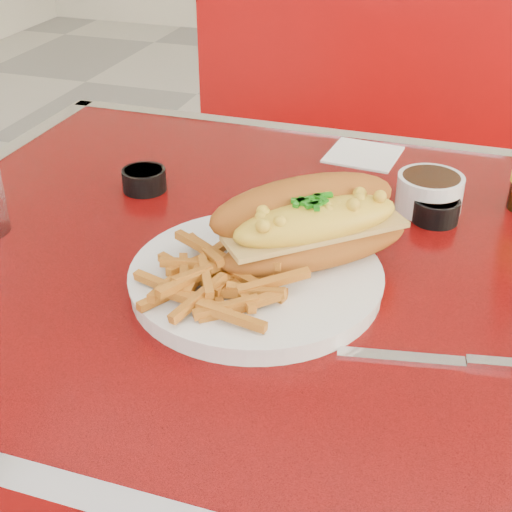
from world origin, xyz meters
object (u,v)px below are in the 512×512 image
(mac_hoagie, at_px, (311,224))
(fork, at_px, (322,261))
(gravy_ramekin, at_px, (429,192))
(sauce_cup_right, at_px, (436,209))
(booth_bench_far, at_px, (409,266))
(knife, at_px, (456,361))
(dinner_plate, at_px, (256,278))
(sauce_cup_left, at_px, (144,179))
(diner_table, at_px, (351,371))

(mac_hoagie, bearing_deg, fork, -57.32)
(gravy_ramekin, xyz_separation_m, sauce_cup_right, (0.01, -0.03, -0.01))
(booth_bench_far, distance_m, knife, 1.08)
(booth_bench_far, relative_size, gravy_ramekin, 10.50)
(dinner_plate, distance_m, sauce_cup_right, 0.28)
(mac_hoagie, relative_size, gravy_ramekin, 2.13)
(booth_bench_far, xyz_separation_m, dinner_plate, (-0.10, -0.89, 0.49))
(sauce_cup_right, bearing_deg, gravy_ramekin, 113.31)
(fork, distance_m, sauce_cup_left, 0.32)
(booth_bench_far, distance_m, gravy_ramekin, 0.82)
(booth_bench_far, relative_size, fork, 9.11)
(dinner_plate, relative_size, sauce_cup_left, 5.64)
(fork, relative_size, sauce_cup_left, 2.02)
(sauce_cup_left, xyz_separation_m, knife, (0.45, -0.25, -0.01))
(mac_hoagie, height_order, gravy_ramekin, mac_hoagie)
(diner_table, distance_m, gravy_ramekin, 0.26)
(diner_table, xyz_separation_m, gravy_ramekin, (0.06, 0.17, 0.19))
(diner_table, relative_size, dinner_plate, 3.35)
(sauce_cup_left, relative_size, sauce_cup_right, 0.96)
(fork, distance_m, knife, 0.20)
(sauce_cup_right, bearing_deg, knife, -79.88)
(mac_hoagie, height_order, knife, mac_hoagie)
(sauce_cup_right, bearing_deg, fork, -121.58)
(fork, xyz_separation_m, gravy_ramekin, (0.10, 0.21, 0.01))
(fork, bearing_deg, sauce_cup_left, 70.07)
(booth_bench_far, bearing_deg, fork, -92.59)
(booth_bench_far, xyz_separation_m, fork, (-0.04, -0.85, 0.50))
(dinner_plate, bearing_deg, booth_bench_far, 83.44)
(booth_bench_far, relative_size, sauce_cup_right, 17.70)
(diner_table, relative_size, fork, 9.33)
(booth_bench_far, xyz_separation_m, sauce_cup_left, (-0.33, -0.71, 0.50))
(dinner_plate, bearing_deg, sauce_cup_left, 140.57)
(diner_table, xyz_separation_m, knife, (0.12, -0.15, 0.16))
(fork, relative_size, knife, 0.68)
(sauce_cup_left, bearing_deg, diner_table, -17.56)
(diner_table, xyz_separation_m, sauce_cup_right, (0.07, 0.14, 0.18))
(fork, bearing_deg, knife, -118.53)
(booth_bench_far, height_order, gravy_ramekin, booth_bench_far)
(gravy_ramekin, height_order, sauce_cup_left, gravy_ramekin)
(mac_hoagie, bearing_deg, booth_bench_far, 45.31)
(sauce_cup_left, distance_m, sauce_cup_right, 0.40)
(mac_hoagie, bearing_deg, sauce_cup_left, 112.44)
(booth_bench_far, height_order, sauce_cup_left, booth_bench_far)
(booth_bench_far, relative_size, dinner_plate, 3.27)
(sauce_cup_left, relative_size, knife, 0.34)
(booth_bench_far, distance_m, fork, 0.99)
(sauce_cup_right, height_order, knife, sauce_cup_right)
(gravy_ramekin, bearing_deg, sauce_cup_left, -170.64)
(dinner_plate, height_order, sauce_cup_left, sauce_cup_left)
(diner_table, distance_m, sauce_cup_left, 0.39)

